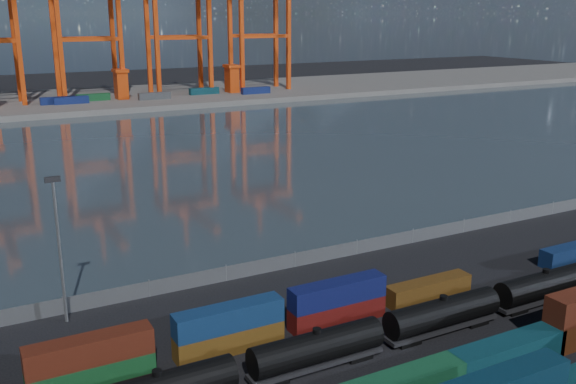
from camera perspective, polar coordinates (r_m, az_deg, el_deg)
name	(u,v)px	position (r m, az deg, el deg)	size (l,w,h in m)	color
ground	(432,363)	(66.40, 12.72, -14.60)	(700.00, 700.00, 0.00)	black
harbor_water	(139,158)	(156.15, -13.11, 2.99)	(700.00, 700.00, 0.00)	#2E3B43
far_quay	(62,102)	(257.57, -19.41, 7.58)	(700.00, 70.00, 2.00)	#514F4C
container_row_mid	(557,332)	(71.49, 22.81, -11.37)	(141.52, 2.66, 5.68)	#414546
container_row_north	(295,318)	(69.24, 0.64, -11.16)	(140.72, 2.31, 4.93)	navy
tanker_string	(383,331)	(66.66, 8.44, -12.11)	(91.58, 3.02, 4.33)	black
waterfront_fence	(295,260)	(86.68, 0.63, -6.05)	(160.12, 0.12, 2.20)	#595B5E
yard_light_mast	(59,243)	(73.11, -19.70, -4.25)	(1.60, 0.40, 16.60)	slate
quay_containers	(36,102)	(241.52, -21.48, 7.46)	(172.58, 10.99, 2.60)	navy
straddle_carriers	(58,86)	(246.60, -19.75, 8.83)	(140.00, 7.00, 11.10)	#D7400F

